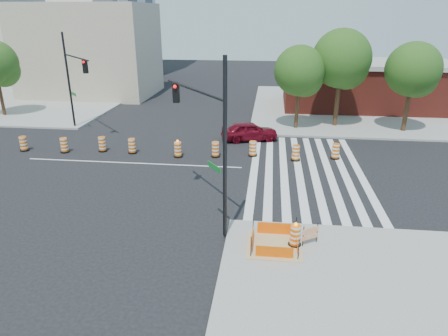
{
  "coord_description": "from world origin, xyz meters",
  "views": [
    {
      "loc": [
        8.6,
        -23.06,
        8.96
      ],
      "look_at": [
        6.34,
        -3.76,
        1.4
      ],
      "focal_mm": 32.0,
      "sensor_mm": 36.0,
      "label": 1
    }
  ],
  "objects": [
    {
      "name": "ground",
      "position": [
        0.0,
        0.0,
        0.0
      ],
      "size": [
        120.0,
        120.0,
        0.0
      ],
      "primitive_type": "plane",
      "color": "black",
      "rests_on": "ground"
    },
    {
      "name": "sidewalk_ne",
      "position": [
        18.0,
        18.0,
        0.07
      ],
      "size": [
        22.0,
        22.0,
        0.15
      ],
      "primitive_type": "cube",
      "color": "gray",
      "rests_on": "ground"
    },
    {
      "name": "sidewalk_nw",
      "position": [
        -18.0,
        18.0,
        0.07
      ],
      "size": [
        22.0,
        22.0,
        0.15
      ],
      "primitive_type": "cube",
      "color": "gray",
      "rests_on": "ground"
    },
    {
      "name": "crosswalk_east",
      "position": [
        10.95,
        0.0,
        0.01
      ],
      "size": [
        6.75,
        13.5,
        0.01
      ],
      "color": "silver",
      "rests_on": "ground"
    },
    {
      "name": "lane_centerline",
      "position": [
        0.0,
        0.0,
        0.01
      ],
      "size": [
        14.0,
        0.12,
        0.01
      ],
      "primitive_type": "cube",
      "color": "silver",
      "rests_on": "ground"
    },
    {
      "name": "excavation_pit",
      "position": [
        9.0,
        -9.0,
        0.22
      ],
      "size": [
        2.2,
        2.2,
        0.9
      ],
      "color": "tan",
      "rests_on": "ground"
    },
    {
      "name": "brick_storefront",
      "position": [
        18.0,
        18.0,
        2.32
      ],
      "size": [
        16.5,
        8.5,
        4.6
      ],
      "color": "maroon",
      "rests_on": "ground"
    },
    {
      "name": "beige_midrise",
      "position": [
        -12.0,
        22.0,
        5.0
      ],
      "size": [
        14.0,
        10.0,
        10.0
      ],
      "primitive_type": "cube",
      "color": "tan",
      "rests_on": "ground"
    },
    {
      "name": "red_coupe",
      "position": [
        7.14,
        5.79,
        0.71
      ],
      "size": [
        4.48,
        2.72,
        1.43
      ],
      "primitive_type": "imported",
      "rotation": [
        0.0,
        0.0,
        1.84
      ],
      "color": "#610815",
      "rests_on": "ground"
    },
    {
      "name": "signal_pole_se",
      "position": [
        6.01,
        -7.1,
        4.55
      ],
      "size": [
        3.4,
        4.61,
        7.41
      ],
      "rotation": [
        0.0,
        0.0,
        2.2
      ],
      "color": "black",
      "rests_on": "ground"
    },
    {
      "name": "signal_pole_nw",
      "position": [
        -6.54,
        6.54,
        4.59
      ],
      "size": [
        3.91,
        4.25,
        7.47
      ],
      "rotation": [
        0.0,
        0.0,
        -0.83
      ],
      "color": "black",
      "rests_on": "ground"
    },
    {
      "name": "pit_drum",
      "position": [
        9.82,
        -8.87,
        0.59
      ],
      "size": [
        0.54,
        0.54,
        1.05
      ],
      "color": "black",
      "rests_on": "ground"
    },
    {
      "name": "barricade",
      "position": [
        10.44,
        -8.7,
        0.65
      ],
      "size": [
        0.67,
        0.45,
        0.91
      ],
      "rotation": [
        0.0,
        0.0,
        0.57
      ],
      "color": "#EA6004",
      "rests_on": "ground"
    },
    {
      "name": "tree_north_c",
      "position": [
        10.82,
        9.32,
        4.51
      ],
      "size": [
        3.95,
        3.95,
        6.72
      ],
      "color": "#382314",
      "rests_on": "ground"
    },
    {
      "name": "tree_north_d",
      "position": [
        14.12,
        10.46,
        5.32
      ],
      "size": [
        4.66,
        4.66,
        7.92
      ],
      "color": "#382314",
      "rests_on": "ground"
    },
    {
      "name": "tree_north_e",
      "position": [
        19.37,
        9.45,
        4.72
      ],
      "size": [
        4.14,
        4.14,
        7.04
      ],
      "color": "#382314",
      "rests_on": "ground"
    },
    {
      "name": "median_drum_1",
      "position": [
        -8.28,
        1.51,
        0.48
      ],
      "size": [
        0.6,
        0.6,
        1.02
      ],
      "color": "black",
      "rests_on": "ground"
    },
    {
      "name": "median_drum_2",
      "position": [
        -5.32,
        1.52,
        0.48
      ],
      "size": [
        0.6,
        0.6,
        1.02
      ],
      "color": "black",
      "rests_on": "ground"
    },
    {
      "name": "median_drum_3",
      "position": [
        -2.81,
        2.04,
        0.48
      ],
      "size": [
        0.6,
        0.6,
        1.02
      ],
      "color": "black",
      "rests_on": "ground"
    },
    {
      "name": "median_drum_4",
      "position": [
        -0.63,
        1.9,
        0.48
      ],
      "size": [
        0.6,
        0.6,
        1.02
      ],
      "color": "black",
      "rests_on": "ground"
    },
    {
      "name": "median_drum_5",
      "position": [
        2.64,
        1.52,
        0.49
      ],
      "size": [
        0.6,
        0.6,
        1.18
      ],
      "color": "black",
      "rests_on": "ground"
    },
    {
      "name": "median_drum_6",
      "position": [
        5.12,
        1.82,
        0.48
      ],
      "size": [
        0.6,
        0.6,
        1.02
      ],
      "color": "black",
      "rests_on": "ground"
    },
    {
      "name": "median_drum_7",
      "position": [
        7.58,
        2.27,
        0.48
      ],
      "size": [
        0.6,
        0.6,
        1.02
      ],
      "color": "black",
      "rests_on": "ground"
    },
    {
      "name": "median_drum_8",
      "position": [
        10.39,
        1.71,
        0.48
      ],
      "size": [
        0.6,
        0.6,
        1.02
      ],
      "color": "black",
      "rests_on": "ground"
    },
    {
      "name": "median_drum_9",
      "position": [
        13.0,
        2.35,
        0.48
      ],
      "size": [
        0.6,
        0.6,
        1.02
      ],
      "color": "black",
      "rests_on": "ground"
    }
  ]
}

